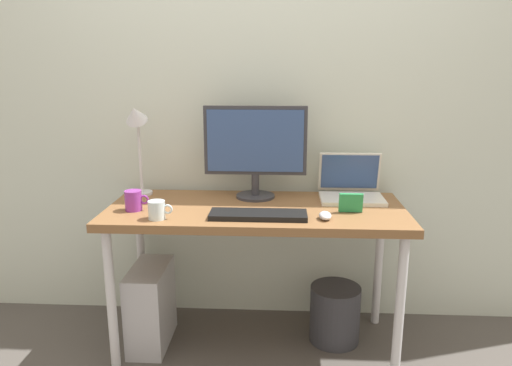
% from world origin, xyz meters
% --- Properties ---
extents(ground_plane, '(6.00, 6.00, 0.00)m').
position_xyz_m(ground_plane, '(0.00, 0.00, 0.00)').
color(ground_plane, '#4C4742').
extents(back_wall, '(4.40, 0.04, 2.60)m').
position_xyz_m(back_wall, '(0.00, 0.36, 1.30)').
color(back_wall, silver).
rests_on(back_wall, ground_plane).
extents(desk, '(1.44, 0.61, 0.74)m').
position_xyz_m(desk, '(0.00, 0.00, 0.67)').
color(desk, brown).
rests_on(desk, ground_plane).
extents(monitor, '(0.52, 0.20, 0.47)m').
position_xyz_m(monitor, '(-0.01, 0.17, 1.01)').
color(monitor, '#333338').
rests_on(monitor, desk).
extents(laptop, '(0.32, 0.26, 0.23)m').
position_xyz_m(laptop, '(0.48, 0.19, 0.80)').
color(laptop, silver).
rests_on(laptop, desk).
extents(desk_lamp, '(0.11, 0.16, 0.49)m').
position_xyz_m(desk_lamp, '(-0.62, 0.17, 1.10)').
color(desk_lamp, silver).
rests_on(desk_lamp, desk).
extents(keyboard, '(0.44, 0.14, 0.02)m').
position_xyz_m(keyboard, '(0.02, -0.16, 0.75)').
color(keyboard, black).
rests_on(keyboard, desk).
extents(mouse, '(0.06, 0.09, 0.03)m').
position_xyz_m(mouse, '(0.32, -0.17, 0.76)').
color(mouse, silver).
rests_on(mouse, desk).
extents(coffee_mug, '(0.12, 0.08, 0.10)m').
position_xyz_m(coffee_mug, '(-0.58, -0.09, 0.79)').
color(coffee_mug, purple).
rests_on(coffee_mug, desk).
extents(glass_cup, '(0.11, 0.08, 0.08)m').
position_xyz_m(glass_cup, '(-0.43, -0.21, 0.78)').
color(glass_cup, silver).
rests_on(glass_cup, desk).
extents(photo_frame, '(0.11, 0.03, 0.09)m').
position_xyz_m(photo_frame, '(0.45, -0.07, 0.79)').
color(photo_frame, '#268C4C').
rests_on(photo_frame, desk).
extents(computer_tower, '(0.18, 0.36, 0.42)m').
position_xyz_m(computer_tower, '(-0.54, -0.03, 0.21)').
color(computer_tower, '#B2B2B7').
rests_on(computer_tower, ground_plane).
extents(wastebasket, '(0.26, 0.26, 0.30)m').
position_xyz_m(wastebasket, '(0.41, 0.05, 0.15)').
color(wastebasket, '#333338').
rests_on(wastebasket, ground_plane).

